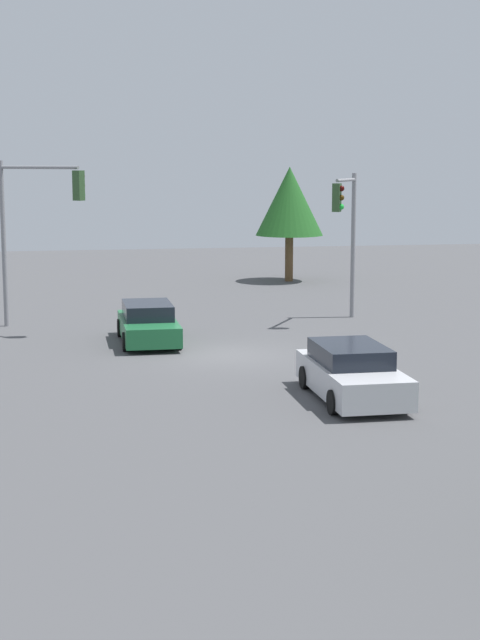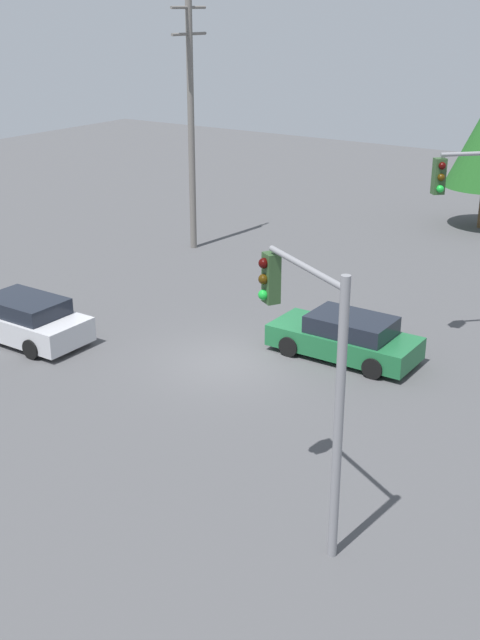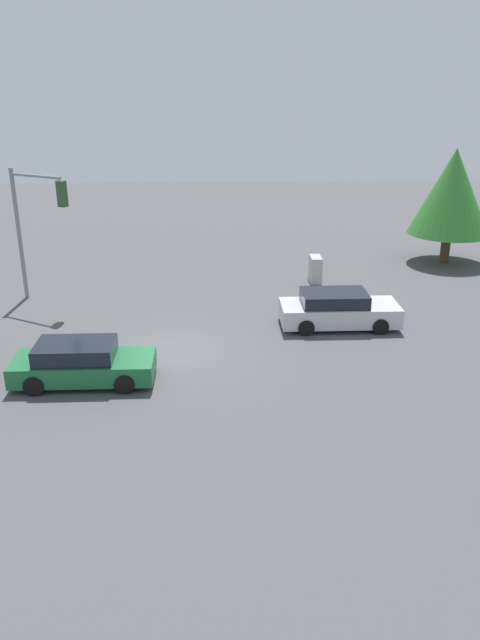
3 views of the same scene
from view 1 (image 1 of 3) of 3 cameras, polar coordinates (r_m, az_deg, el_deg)
ground_plane at (r=31.81m, az=-0.77°, el=-2.06°), size 80.00×80.00×0.00m
sedan_silver at (r=26.00m, az=6.52°, el=-3.10°), size 2.04×4.65×1.44m
sedan_green at (r=34.08m, az=-5.37°, el=-0.22°), size 1.97×4.53×1.37m
traffic_signal_main at (r=36.87m, az=-11.94°, el=6.04°), size 3.11×3.11×6.26m
traffic_signal_cross at (r=38.35m, az=6.24°, el=5.71°), size 1.68×2.67×5.77m
tree_left at (r=51.47m, az=2.90°, el=6.89°), size 3.52×3.52×5.98m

